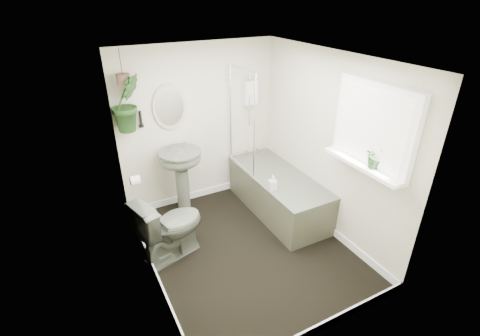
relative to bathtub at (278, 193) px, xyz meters
name	(u,v)px	position (x,y,z in m)	size (l,w,h in m)	color
floor	(246,247)	(-0.80, -0.50, -0.30)	(2.30, 2.80, 0.02)	black
ceiling	(247,57)	(-0.80, -0.50, 2.02)	(2.30, 2.80, 0.02)	white
wall_back	(199,126)	(-0.80, 0.91, 0.86)	(2.30, 0.02, 2.30)	beige
wall_front	(332,237)	(-0.80, -1.91, 0.86)	(2.30, 0.02, 2.30)	beige
wall_left	(142,191)	(-1.96, -0.50, 0.86)	(0.02, 2.80, 2.30)	beige
wall_right	(328,146)	(0.36, -0.50, 0.86)	(0.02, 2.80, 2.30)	beige
skirting	(246,244)	(-0.80, -0.50, -0.24)	(2.30, 2.80, 0.10)	white
bathtub	(278,193)	(0.00, 0.00, 0.00)	(0.72, 1.72, 0.58)	#4D5245
bath_screen	(242,121)	(-0.33, 0.49, 0.99)	(0.04, 0.72, 1.40)	silver
shower_box	(251,93)	(0.00, 0.84, 1.26)	(0.20, 0.10, 0.35)	white
oval_mirror	(170,107)	(-1.21, 0.87, 1.21)	(0.46, 0.03, 0.62)	#B4AB8A
wall_sconce	(141,119)	(-1.61, 0.86, 1.11)	(0.04, 0.04, 0.22)	black
toilet_roll_holder	(135,180)	(-1.90, 0.20, 0.61)	(0.11, 0.11, 0.11)	white
window_recess	(374,127)	(0.29, -1.20, 1.36)	(0.08, 1.00, 0.90)	white
window_sill	(362,165)	(0.22, -1.20, 0.94)	(0.18, 1.00, 0.04)	white
window_blinds	(371,127)	(0.24, -1.20, 1.36)	(0.01, 0.86, 0.76)	white
toilet	(170,226)	(-1.65, -0.20, 0.13)	(0.46, 0.82, 0.83)	#4D5245
pedestal_sink	(182,182)	(-1.21, 0.60, 0.20)	(0.57, 0.49, 0.97)	#4D5245
sill_plant	(375,157)	(0.25, -1.32, 1.08)	(0.21, 0.18, 0.23)	black
hanging_plant	(127,103)	(-1.77, 0.75, 1.37)	(0.39, 0.31, 0.70)	black
soap_bottle	(273,183)	(-0.29, -0.28, 0.39)	(0.09, 0.09, 0.20)	black
hanging_pot	(123,79)	(-1.77, 0.75, 1.66)	(0.16, 0.16, 0.12)	brown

